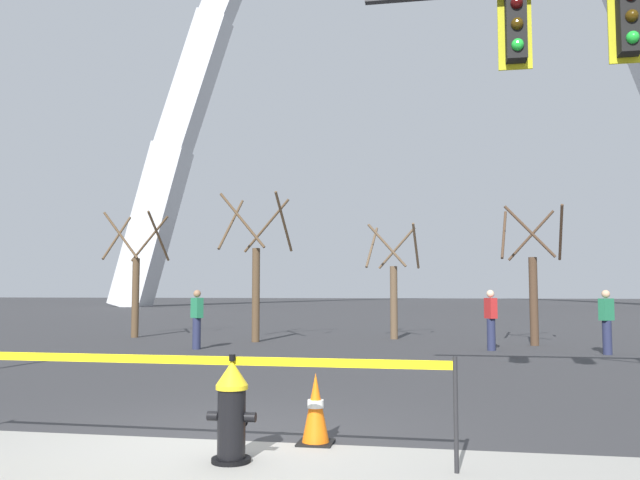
{
  "coord_description": "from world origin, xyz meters",
  "views": [
    {
      "loc": [
        2.15,
        -6.64,
        1.59
      ],
      "look_at": [
        0.08,
        5.0,
        2.5
      ],
      "focal_mm": 36.48,
      "sensor_mm": 36.0,
      "label": 1
    }
  ],
  "objects_px": {
    "fire_hydrant": "(232,411)",
    "pedestrian_walking_left": "(607,321)",
    "monument_arch": "(408,47)",
    "pedestrian_standing_center": "(491,319)",
    "pedestrian_walking_right": "(197,319)",
    "traffic_cone_by_hydrant": "(316,409)"
  },
  "relations": [
    {
      "from": "pedestrian_walking_left",
      "to": "pedestrian_standing_center",
      "type": "bearing_deg",
      "value": 166.61
    },
    {
      "from": "traffic_cone_by_hydrant",
      "to": "pedestrian_walking_left",
      "type": "xyz_separation_m",
      "value": [
        5.39,
        10.41,
        0.46
      ]
    },
    {
      "from": "pedestrian_walking_right",
      "to": "pedestrian_standing_center",
      "type": "bearing_deg",
      "value": 7.35
    },
    {
      "from": "pedestrian_walking_left",
      "to": "pedestrian_standing_center",
      "type": "relative_size",
      "value": 1.0
    },
    {
      "from": "fire_hydrant",
      "to": "pedestrian_walking_left",
      "type": "xyz_separation_m",
      "value": [
        6.02,
        11.24,
        0.35
      ]
    },
    {
      "from": "pedestrian_standing_center",
      "to": "pedestrian_walking_right",
      "type": "bearing_deg",
      "value": -172.65
    },
    {
      "from": "pedestrian_standing_center",
      "to": "pedestrian_walking_right",
      "type": "xyz_separation_m",
      "value": [
        -7.78,
        -1.0,
        0.0
      ]
    },
    {
      "from": "fire_hydrant",
      "to": "pedestrian_walking_right",
      "type": "relative_size",
      "value": 0.62
    },
    {
      "from": "fire_hydrant",
      "to": "pedestrian_walking_left",
      "type": "distance_m",
      "value": 12.76
    },
    {
      "from": "fire_hydrant",
      "to": "traffic_cone_by_hydrant",
      "type": "distance_m",
      "value": 1.05
    },
    {
      "from": "fire_hydrant",
      "to": "pedestrian_walking_right",
      "type": "xyz_separation_m",
      "value": [
        -4.48,
        10.88,
        0.35
      ]
    },
    {
      "from": "pedestrian_walking_left",
      "to": "pedestrian_standing_center",
      "type": "distance_m",
      "value": 2.8
    },
    {
      "from": "monument_arch",
      "to": "pedestrian_walking_right",
      "type": "distance_m",
      "value": 47.96
    },
    {
      "from": "fire_hydrant",
      "to": "monument_arch",
      "type": "xyz_separation_m",
      "value": [
        -0.28,
        52.73,
        23.4
      ]
    },
    {
      "from": "fire_hydrant",
      "to": "pedestrian_walking_left",
      "type": "bearing_deg",
      "value": 61.82
    },
    {
      "from": "fire_hydrant",
      "to": "pedestrian_standing_center",
      "type": "height_order",
      "value": "pedestrian_standing_center"
    },
    {
      "from": "monument_arch",
      "to": "pedestrian_standing_center",
      "type": "bearing_deg",
      "value": -84.99
    },
    {
      "from": "monument_arch",
      "to": "pedestrian_standing_center",
      "type": "relative_size",
      "value": 35.79
    },
    {
      "from": "pedestrian_walking_right",
      "to": "pedestrian_walking_left",
      "type": "bearing_deg",
      "value": 1.94
    },
    {
      "from": "fire_hydrant",
      "to": "pedestrian_standing_center",
      "type": "distance_m",
      "value": 12.34
    },
    {
      "from": "traffic_cone_by_hydrant",
      "to": "pedestrian_walking_left",
      "type": "bearing_deg",
      "value": 62.63
    },
    {
      "from": "pedestrian_standing_center",
      "to": "pedestrian_walking_right",
      "type": "relative_size",
      "value": 1.0
    }
  ]
}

